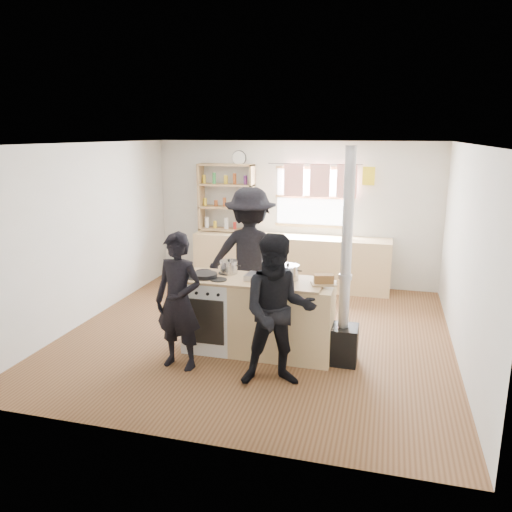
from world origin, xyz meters
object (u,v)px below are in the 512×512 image
thermos (350,230)px  person_near_right (278,311)px  roast_tray (262,277)px  stockpot_counter (288,272)px  bread_board (324,280)px  flue_heater (344,309)px  skillet_greens (205,275)px  cooking_island (258,316)px  person_near_left (179,301)px  person_far (250,256)px  stockpot_stove (229,267)px

thermos → person_near_right: size_ratio=0.20×
roast_tray → stockpot_counter: stockpot_counter is taller
bread_board → flue_heater: flue_heater is taller
skillet_greens → roast_tray: (0.70, 0.06, 0.01)m
cooking_island → stockpot_counter: bearing=13.0°
cooking_island → person_near_left: 1.03m
stockpot_counter → bread_board: stockpot_counter is taller
bread_board → person_far: size_ratio=0.17×
cooking_island → skillet_greens: size_ratio=6.30×
cooking_island → bread_board: bread_board is taller
thermos → roast_tray: bearing=-106.0°
stockpot_stove → person_near_right: size_ratio=0.14×
roast_tray → stockpot_counter: 0.31m
flue_heater → person_near_left: bearing=-162.0°
thermos → roast_tray: (-0.80, -2.79, -0.10)m
roast_tray → person_near_left: 1.02m
skillet_greens → person_near_left: 0.56m
person_near_right → flue_heater: bearing=31.7°
roast_tray → person_near_right: person_near_right is taller
flue_heater → bread_board: bearing=176.2°
stockpot_counter → person_far: size_ratio=0.14×
thermos → stockpot_stove: thermos is taller
thermos → person_near_right: person_near_right is taller
thermos → cooking_island: thermos is taller
person_near_right → roast_tray: bearing=100.5°
thermos → skillet_greens: size_ratio=1.05×
person_far → cooking_island: bearing=104.1°
roast_tray → thermos: bearing=74.0°
roast_tray → cooking_island: bearing=160.0°
thermos → person_far: (-1.23, -1.75, -0.11)m
roast_tray → stockpot_stove: size_ratio=1.79×
bread_board → person_near_right: person_near_right is taller
cooking_island → person_near_left: (-0.76, -0.61, 0.32)m
stockpot_counter → stockpot_stove: bearing=173.5°
bread_board → person_near_left: 1.67m
stockpot_counter → person_far: (-0.72, 0.94, -0.07)m
person_near_right → person_far: (-0.79, 1.74, 0.13)m
thermos → person_near_left: size_ratio=0.21×
cooking_island → flue_heater: bearing=-1.4°
flue_heater → stockpot_stove: bearing=172.4°
person_near_left → flue_heater: bearing=25.9°
roast_tray → flue_heater: size_ratio=0.16×
person_near_left → person_far: 1.68m
flue_heater → person_near_right: flue_heater is taller
stockpot_counter → person_near_right: 0.83m
bread_board → person_far: person_far is taller
stockpot_stove → person_far: 0.85m
roast_tray → flue_heater: bearing=-0.4°
stockpot_counter → flue_heater: size_ratio=0.11×
roast_tray → person_far: 1.12m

